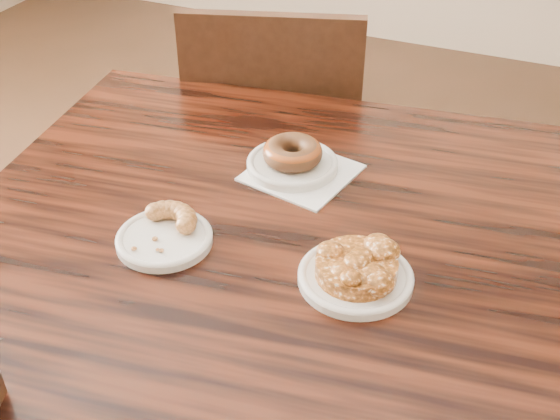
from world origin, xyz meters
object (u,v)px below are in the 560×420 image
at_px(apple_fritter, 357,264).
at_px(cruller_fragment, 163,229).
at_px(cafe_table, 260,395).
at_px(glazed_donut, 293,152).
at_px(chair_far, 279,159).

xyz_separation_m(apple_fritter, cruller_fragment, (-0.29, -0.03, -0.00)).
relative_size(cafe_table, glazed_donut, 9.30).
bearing_deg(cruller_fragment, apple_fritter, 5.95).
bearing_deg(apple_fritter, cafe_table, 166.85).
distance_m(glazed_donut, cruller_fragment, 0.28).
bearing_deg(chair_far, glazed_donut, 98.34).
distance_m(chair_far, glazed_donut, 0.61).
height_order(cafe_table, chair_far, chair_far).
distance_m(glazed_donut, apple_fritter, 0.30).
xyz_separation_m(cafe_table, cruller_fragment, (-0.12, -0.07, 0.40)).
bearing_deg(apple_fritter, cruller_fragment, -174.05).
bearing_deg(cafe_table, chair_far, 102.69).
distance_m(apple_fritter, cruller_fragment, 0.29).
bearing_deg(cruller_fragment, cafe_table, 30.46).
bearing_deg(glazed_donut, chair_far, 115.63).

